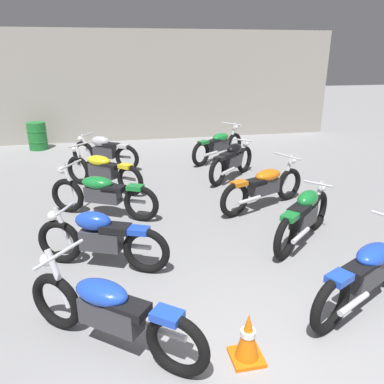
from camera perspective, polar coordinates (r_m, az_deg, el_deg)
name	(u,v)px	position (r m, az deg, el deg)	size (l,w,h in m)	color
back_wall	(149,86)	(13.49, -6.46, 15.43)	(13.03, 0.24, 3.60)	#9E998E
motorcycle_left_row_0	(110,311)	(4.09, -12.13, -17.04)	(1.78, 1.43, 0.97)	black
motorcycle_left_row_1	(101,238)	(5.49, -13.47, -6.71)	(1.85, 0.89, 0.88)	black
motorcycle_left_row_2	(102,193)	(7.19, -13.24, -0.22)	(1.98, 1.14, 0.97)	black
motorcycle_left_row_3	(103,170)	(8.63, -13.22, 3.23)	(1.69, 1.52, 0.97)	black
motorcycle_left_row_4	(104,151)	(10.27, -12.97, 5.97)	(1.75, 1.11, 0.88)	black
motorcycle_right_row_0	(368,272)	(5.06, 24.80, -10.74)	(1.98, 1.13, 0.97)	black
motorcycle_right_row_1	(304,216)	(6.31, 16.39, -3.39)	(1.57, 1.37, 0.88)	black
motorcycle_right_row_2	(264,186)	(7.53, 10.72, 0.92)	(2.02, 1.06, 0.97)	black
motorcycle_right_row_3	(232,160)	(9.20, 6.02, 4.75)	(1.51, 1.43, 0.88)	black
motorcycle_right_row_4	(219,145)	(10.77, 3.99, 7.05)	(1.81, 1.38, 0.97)	black
oil_drum	(37,136)	(12.97, -22.08, 7.76)	(0.59, 0.59, 0.85)	#1E722D
traffic_cone	(248,338)	(4.05, 8.31, -20.72)	(0.32, 0.32, 0.54)	orange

